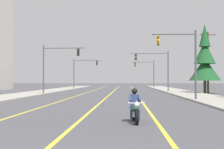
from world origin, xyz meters
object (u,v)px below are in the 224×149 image
object	(u,v)px
utility_pole_right_far	(208,61)
conifer_tree_right_verge_far	(205,62)
traffic_signal_far_right	(147,70)
traffic_signal_near_right	(183,55)
traffic_signal_mid_left	(82,69)
traffic_signal_mid_right	(157,65)
motorcycle_with_rider	(135,109)
traffic_signal_near_left	(55,62)

from	to	relation	value
utility_pole_right_far	conifer_tree_right_verge_far	xyz separation A→B (m)	(-0.56, -0.61, -0.10)
traffic_signal_far_right	utility_pole_right_far	size ratio (longest dim) A/B	0.74
traffic_signal_near_right	traffic_signal_mid_left	distance (m)	43.73
traffic_signal_mid_right	traffic_signal_far_right	bearing A→B (deg)	89.76
motorcycle_with_rider	traffic_signal_far_right	size ratio (longest dim) A/B	0.35
traffic_signal_near_left	utility_pole_right_far	xyz separation A→B (m)	(20.06, 4.25, 0.26)
motorcycle_with_rider	traffic_signal_mid_left	world-z (taller)	traffic_signal_mid_left
utility_pole_right_far	motorcycle_with_rider	bearing A→B (deg)	-107.64
traffic_signal_mid_right	traffic_signal_far_right	xyz separation A→B (m)	(0.11, 26.26, -0.05)
conifer_tree_right_verge_far	traffic_signal_near_left	bearing A→B (deg)	-169.43
motorcycle_with_rider	conifer_tree_right_verge_far	bearing A→B (deg)	72.94
traffic_signal_near_left	traffic_signal_far_right	size ratio (longest dim) A/B	1.00
traffic_signal_mid_left	traffic_signal_far_right	size ratio (longest dim) A/B	1.00
traffic_signal_far_right	traffic_signal_mid_right	bearing A→B (deg)	-90.24
traffic_signal_near_left	traffic_signal_far_right	world-z (taller)	same
utility_pole_right_far	traffic_signal_near_right	bearing A→B (deg)	-109.27
traffic_signal_mid_right	traffic_signal_mid_left	bearing A→B (deg)	126.36
traffic_signal_near_right	traffic_signal_mid_right	bearing A→B (deg)	90.95
traffic_signal_mid_right	conifer_tree_right_verge_far	xyz separation A→B (m)	(5.92, -5.86, 0.13)
motorcycle_with_rider	traffic_signal_near_right	world-z (taller)	traffic_signal_near_right
traffic_signal_near_left	conifer_tree_right_verge_far	size ratio (longest dim) A/B	0.66
traffic_signal_near_left	traffic_signal_mid_left	xyz separation A→B (m)	(-0.17, 28.16, 0.02)
traffic_signal_near_left	traffic_signal_mid_left	bearing A→B (deg)	90.34
traffic_signal_near_left	traffic_signal_mid_right	distance (m)	16.57
motorcycle_with_rider	traffic_signal_near_right	xyz separation A→B (m)	(4.62, 16.26, 3.45)
utility_pole_right_far	traffic_signal_mid_right	bearing A→B (deg)	141.00
traffic_signal_mid_left	utility_pole_right_far	size ratio (longest dim) A/B	0.74
traffic_signal_far_right	utility_pole_right_far	distance (m)	32.15
traffic_signal_mid_left	motorcycle_with_rider	bearing A→B (deg)	-80.65
traffic_signal_near_left	utility_pole_right_far	size ratio (longest dim) A/B	0.74
traffic_signal_near_right	traffic_signal_near_left	world-z (taller)	same
traffic_signal_mid_right	traffic_signal_far_right	world-z (taller)	same
traffic_signal_near_right	traffic_signal_mid_left	xyz separation A→B (m)	(-14.11, 41.39, 0.11)
traffic_signal_near_right	traffic_signal_mid_right	size ratio (longest dim) A/B	1.00
traffic_signal_mid_right	utility_pole_right_far	size ratio (longest dim) A/B	0.74
motorcycle_with_rider	conifer_tree_right_verge_far	size ratio (longest dim) A/B	0.23
traffic_signal_mid_right	conifer_tree_right_verge_far	distance (m)	8.34
traffic_signal_mid_right	traffic_signal_far_right	distance (m)	26.26
traffic_signal_near_right	traffic_signal_near_left	size ratio (longest dim) A/B	1.00
traffic_signal_mid_right	conifer_tree_right_verge_far	size ratio (longest dim) A/B	0.66
traffic_signal_near_right	traffic_signal_far_right	size ratio (longest dim) A/B	1.00
conifer_tree_right_verge_far	traffic_signal_mid_right	bearing A→B (deg)	135.30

